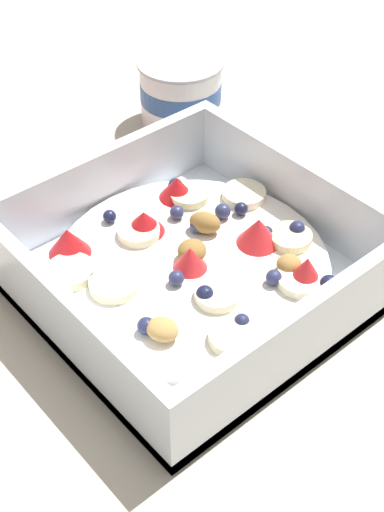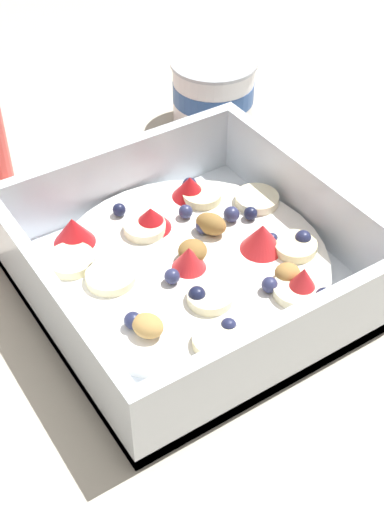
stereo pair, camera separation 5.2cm
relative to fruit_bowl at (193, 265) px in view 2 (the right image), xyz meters
The scene contains 3 objects.
ground_plane 0.03m from the fruit_bowl, 109.60° to the right, with size 2.40×2.40×0.00m, color beige.
fruit_bowl is the anchor object (origin of this frame).
yogurt_cup 0.23m from the fruit_bowl, 51.99° to the left, with size 0.08×0.08×0.07m.
Camera 2 is at (-0.20, -0.31, 0.38)m, focal length 50.29 mm.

